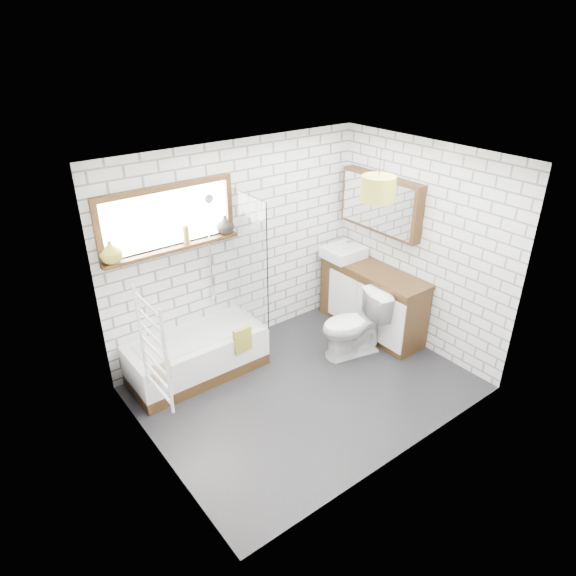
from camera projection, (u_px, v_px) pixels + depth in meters
floor at (306, 388)px, 5.70m from camera, size 3.40×2.60×0.01m
ceiling at (311, 162)px, 4.54m from camera, size 3.40×2.60×0.01m
wall_back at (238, 248)px, 6.04m from camera, size 3.40×0.01×2.50m
wall_front at (409, 346)px, 4.20m from camera, size 3.40×0.01×2.50m
wall_left at (148, 346)px, 4.20m from camera, size 0.01×2.60×2.50m
wall_right at (420, 248)px, 6.04m from camera, size 0.01×2.60×2.50m
window at (168, 219)px, 5.30m from camera, size 1.52×0.16×0.68m
towel_radiator at (154, 349)px, 4.25m from camera, size 0.06×0.52×1.00m
mirror_cabinet at (380, 204)px, 6.23m from camera, size 0.16×1.20×0.70m
shower_riser at (210, 249)px, 5.75m from camera, size 0.02×0.02×1.30m
bathtub at (197, 355)px, 5.82m from camera, size 1.53×0.67×0.49m
shower_screen at (249, 259)px, 5.76m from camera, size 0.02×0.72×1.50m
towel_green at (242, 340)px, 5.69m from camera, size 0.21×0.06×0.29m
towel_beige at (162, 372)px, 5.17m from camera, size 0.18×0.05×0.24m
vanity at (372, 299)px, 6.60m from camera, size 0.49×1.52×0.87m
basin at (344, 252)px, 6.69m from camera, size 0.49×0.43×0.14m
tap at (353, 246)px, 6.75m from camera, size 0.03×0.03×0.14m
toilet at (354, 325)px, 6.11m from camera, size 0.63×0.87×0.80m
vase_olive at (111, 253)px, 5.02m from camera, size 0.26×0.26×0.23m
vase_dark at (225, 226)px, 5.73m from camera, size 0.22×0.22×0.21m
bottle at (186, 236)px, 5.47m from camera, size 0.09×0.09×0.20m
pendant at (378, 189)px, 5.23m from camera, size 0.36×0.36×0.26m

